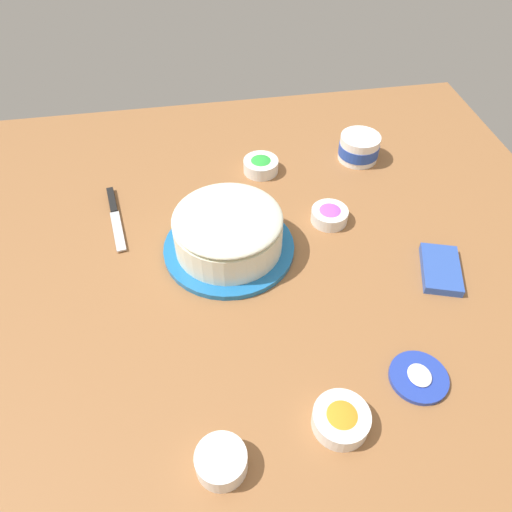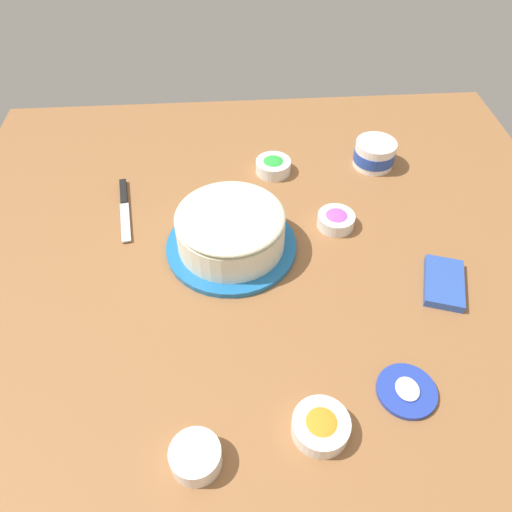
{
  "view_description": "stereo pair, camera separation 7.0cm",
  "coord_description": "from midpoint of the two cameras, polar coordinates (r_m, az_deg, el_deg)",
  "views": [
    {
      "loc": [
        0.69,
        -0.15,
        0.82
      ],
      "look_at": [
        -0.03,
        -0.03,
        0.04
      ],
      "focal_mm": 34.08,
      "sensor_mm": 36.0,
      "label": 1
    },
    {
      "loc": [
        0.7,
        -0.08,
        0.82
      ],
      "look_at": [
        -0.03,
        -0.03,
        0.04
      ],
      "focal_mm": 34.08,
      "sensor_mm": 36.0,
      "label": 2
    }
  ],
  "objects": [
    {
      "name": "ground_plane",
      "position": [
        1.08,
        -0.06,
        -2.45
      ],
      "size": [
        1.54,
        1.54,
        0.0
      ],
      "primitive_type": "plane",
      "color": "#936038"
    },
    {
      "name": "frosted_cake",
      "position": [
        1.1,
        -5.11,
        2.68
      ],
      "size": [
        0.3,
        0.3,
        0.12
      ],
      "color": "#1E6BB2",
      "rests_on": "ground_plane"
    },
    {
      "name": "frosting_tub",
      "position": [
        1.41,
        10.59,
        12.41
      ],
      "size": [
        0.11,
        0.11,
        0.07
      ],
      "color": "white",
      "rests_on": "ground_plane"
    },
    {
      "name": "frosting_tub_lid",
      "position": [
        0.97,
        16.55,
        -13.55
      ],
      "size": [
        0.11,
        0.11,
        0.02
      ],
      "color": "#233DAD",
      "rests_on": "ground_plane"
    },
    {
      "name": "spreading_knife",
      "position": [
        1.28,
        -17.81,
        4.84
      ],
      "size": [
        0.24,
        0.05,
        0.01
      ],
      "color": "silver",
      "rests_on": "ground_plane"
    },
    {
      "name": "sprinkle_bowl_rainbow",
      "position": [
        1.2,
        6.97,
        4.79
      ],
      "size": [
        0.09,
        0.09,
        0.04
      ],
      "color": "white",
      "rests_on": "ground_plane"
    },
    {
      "name": "sprinkle_bowl_orange",
      "position": [
        0.88,
        7.61,
        -18.52
      ],
      "size": [
        0.1,
        0.1,
        0.04
      ],
      "color": "white",
      "rests_on": "ground_plane"
    },
    {
      "name": "sprinkle_bowl_green",
      "position": [
        1.35,
        -0.94,
        10.6
      ],
      "size": [
        0.1,
        0.1,
        0.04
      ],
      "color": "white",
      "rests_on": "ground_plane"
    },
    {
      "name": "sprinkle_bowl_pink",
      "position": [
        0.85,
        -6.66,
        -22.92
      ],
      "size": [
        0.09,
        0.09,
        0.04
      ],
      "color": "white",
      "rests_on": "ground_plane"
    },
    {
      "name": "candy_box_lower",
      "position": [
        1.14,
        19.25,
        -1.53
      ],
      "size": [
        0.16,
        0.12,
        0.02
      ],
      "primitive_type": "cube",
      "rotation": [
        0.0,
        0.0,
        -0.32
      ],
      "color": "#2D51B2",
      "rests_on": "ground_plane"
    }
  ]
}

